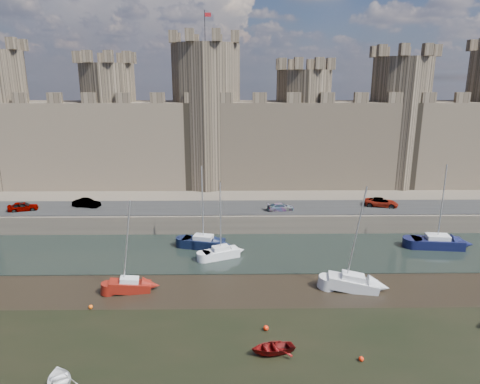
{
  "coord_description": "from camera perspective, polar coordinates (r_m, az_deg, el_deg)",
  "views": [
    {
      "loc": [
        6.6,
        -23.66,
        20.28
      ],
      "look_at": [
        7.19,
        22.0,
        8.04
      ],
      "focal_mm": 32.0,
      "sensor_mm": 36.0,
      "label": 1
    }
  ],
  "objects": [
    {
      "name": "water_channel",
      "position": [
        52.2,
        -8.03,
        -7.97
      ],
      "size": [
        160.0,
        12.0,
        0.08
      ],
      "primitive_type": "cube",
      "color": "black",
      "rests_on": "ground"
    },
    {
      "name": "quay",
      "position": [
        86.05,
        -5.13,
        2.16
      ],
      "size": [
        160.0,
        60.0,
        2.5
      ],
      "primitive_type": "cube",
      "color": "#4C443A",
      "rests_on": "ground"
    },
    {
      "name": "road",
      "position": [
        60.68,
        -6.96,
        -2.1
      ],
      "size": [
        160.0,
        7.0,
        0.1
      ],
      "primitive_type": "cube",
      "color": "black",
      "rests_on": "quay"
    },
    {
      "name": "castle",
      "position": [
        72.54,
        -6.53,
        8.09
      ],
      "size": [
        108.5,
        11.0,
        29.0
      ],
      "color": "#42382B",
      "rests_on": "quay"
    },
    {
      "name": "car_0",
      "position": [
        65.9,
        -26.96,
        -1.74
      ],
      "size": [
        4.12,
        2.52,
        1.31
      ],
      "primitive_type": "imported",
      "rotation": [
        0.0,
        0.0,
        1.84
      ],
      "color": "gray",
      "rests_on": "quay"
    },
    {
      "name": "car_1",
      "position": [
        64.21,
        -19.79,
        -1.4
      ],
      "size": [
        4.06,
        2.14,
        1.27
      ],
      "primitive_type": "imported",
      "rotation": [
        0.0,
        0.0,
        1.36
      ],
      "color": "gray",
      "rests_on": "quay"
    },
    {
      "name": "car_2",
      "position": [
        59.21,
        5.44,
        -2.0
      ],
      "size": [
        3.91,
        2.1,
        1.08
      ],
      "primitive_type": "imported",
      "rotation": [
        0.0,
        0.0,
        1.74
      ],
      "color": "gray",
      "rests_on": "quay"
    },
    {
      "name": "car_3",
      "position": [
        63.97,
        18.31,
        -1.32
      ],
      "size": [
        4.99,
        3.19,
        1.28
      ],
      "primitive_type": "imported",
      "rotation": [
        0.0,
        0.0,
        1.32
      ],
      "color": "gray",
      "rests_on": "quay"
    },
    {
      "name": "sailboat_1",
      "position": [
        52.88,
        -4.91,
        -6.67
      ],
      "size": [
        5.43,
        3.15,
        10.23
      ],
      "rotation": [
        0.0,
        0.0,
        -0.24
      ],
      "color": "black",
      "rests_on": "ground"
    },
    {
      "name": "sailboat_2",
      "position": [
        49.96,
        -2.57,
        -8.03
      ],
      "size": [
        4.47,
        3.11,
        8.99
      ],
      "rotation": [
        0.0,
        0.0,
        0.4
      ],
      "color": "silver",
      "rests_on": "ground"
    },
    {
      "name": "sailboat_3",
      "position": [
        58.03,
        24.8,
        -6.06
      ],
      "size": [
        6.15,
        2.94,
        10.41
      ],
      "rotation": [
        0.0,
        0.0,
        -0.11
      ],
      "color": "black",
      "rests_on": "ground"
    },
    {
      "name": "sailboat_4",
      "position": [
        44.03,
        -14.47,
        -11.91
      ],
      "size": [
        4.18,
        2.16,
        9.32
      ],
      "rotation": [
        0.0,
        0.0,
        0.16
      ],
      "color": "maroon",
      "rests_on": "ground"
    },
    {
      "name": "sailboat_5",
      "position": [
        44.43,
        14.79,
        -11.6
      ],
      "size": [
        5.16,
        2.75,
        10.56
      ],
      "rotation": [
        0.0,
        0.0,
        -0.18
      ],
      "color": "silver",
      "rests_on": "ground"
    },
    {
      "name": "dinghy_2",
      "position": [
        34.03,
        -22.91,
        -22.22
      ],
      "size": [
        3.57,
        3.98,
        0.68
      ],
      "primitive_type": "imported",
      "rotation": [
        1.57,
        0.0,
        3.61
      ],
      "color": "white",
      "rests_on": "ground"
    },
    {
      "name": "dinghy_4",
      "position": [
        34.66,
        4.34,
        -20.14
      ],
      "size": [
        3.95,
        3.28,
        0.71
      ],
      "primitive_type": "imported",
      "rotation": [
        1.57,
        0.0,
        4.99
      ],
      "color": "#690C0B",
      "rests_on": "ground"
    },
    {
      "name": "buoy_1",
      "position": [
        42.32,
        -19.29,
        -14.25
      ],
      "size": [
        0.39,
        0.39,
        0.39
      ],
      "primitive_type": "sphere",
      "color": "#FB580B",
      "rests_on": "ground"
    },
    {
      "name": "buoy_3",
      "position": [
        37.21,
        3.48,
        -17.64
      ],
      "size": [
        0.45,
        0.45,
        0.45
      ],
      "primitive_type": "sphere",
      "color": "#FC290B",
      "rests_on": "ground"
    },
    {
      "name": "buoy_5",
      "position": [
        35.04,
        15.85,
        -20.62
      ],
      "size": [
        0.39,
        0.39,
        0.39
      ],
      "primitive_type": "sphere",
      "color": "#F9290B",
      "rests_on": "ground"
    }
  ]
}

